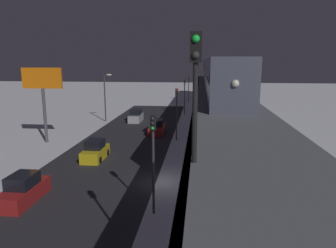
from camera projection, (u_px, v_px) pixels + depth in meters
The scene contains 15 objects.
ground_plane at pixel (159, 182), 25.43m from camera, with size 240.00×240.00×0.00m, color white.
avenue_asphalt at pixel (90, 179), 26.01m from camera, with size 11.00×87.01×0.01m, color #28282D.
elevated_railway at pixel (225, 115), 23.80m from camera, with size 5.00×87.01×6.50m.
subway_train at pixel (212, 69), 54.13m from camera, with size 2.94×74.07×3.40m.
rail_signal at pixel (195, 75), 9.37m from camera, with size 0.36×0.41×4.00m.
sedan_yellow at pixel (95, 151), 31.30m from camera, with size 1.91×4.10×1.97m.
sedan_silver at pixel (136, 117), 50.83m from camera, with size 1.80×4.17×1.97m.
sedan_red_2 at pixel (23, 190), 21.83m from camera, with size 1.80×4.46×1.97m.
sedan_red_3 at pixel (157, 128), 42.30m from camera, with size 1.80×4.31×1.97m.
traffic_light_near at pixel (153, 151), 19.40m from camera, with size 0.32×0.44×6.40m.
traffic_light_mid at pixel (177, 107), 37.98m from camera, with size 0.32×0.44×6.40m.
traffic_light_far at pixel (185, 92), 56.56m from camera, with size 0.32×0.44×6.40m.
traffic_light_distant at pixel (189, 84), 75.14m from camera, with size 0.32×0.44×6.40m.
commercial_billboard at pixel (42, 86), 36.54m from camera, with size 4.80×0.36×8.90m.
street_lamp_far at pixel (106, 92), 50.04m from camera, with size 1.35×0.44×7.65m.
Camera 1 is at (-3.20, 23.79, 9.66)m, focal length 33.51 mm.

